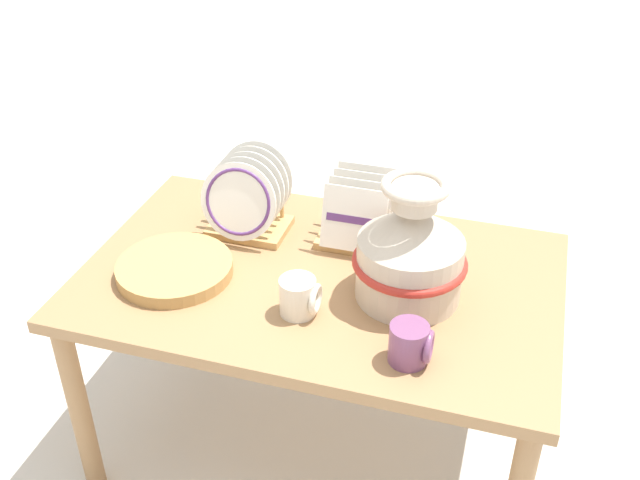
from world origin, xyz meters
name	(u,v)px	position (x,y,z in m)	size (l,w,h in m)	color
ground_plane	(320,439)	(0.00, 0.00, 0.00)	(14.00, 14.00, 0.00)	beige
display_table	(320,297)	(0.00, 0.00, 0.56)	(1.26, 0.79, 0.63)	#9E754C
ceramic_vase	(410,250)	(0.24, -0.02, 0.77)	(0.29, 0.29, 0.33)	beige
dish_rack_round_plates	(247,202)	(-0.26, 0.15, 0.73)	(0.22, 0.21, 0.24)	tan
dish_rack_square_plates	(359,222)	(0.06, 0.19, 0.70)	(0.22, 0.20, 0.20)	tan
wicker_charger_stack	(175,269)	(-0.37, -0.11, 0.65)	(0.31, 0.31, 0.04)	tan
mug_cream_glaze	(300,297)	(0.00, -0.17, 0.68)	(0.10, 0.09, 0.10)	silver
mug_plum_glaze	(411,344)	(0.29, -0.26, 0.68)	(0.10, 0.09, 0.10)	#7A4770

